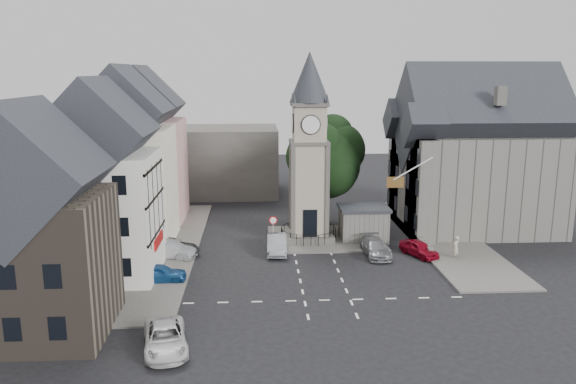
{
  "coord_description": "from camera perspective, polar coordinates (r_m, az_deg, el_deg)",
  "views": [
    {
      "loc": [
        -4.52,
        -39.56,
        14.63
      ],
      "look_at": [
        -1.98,
        5.0,
        4.99
      ],
      "focal_mm": 35.0,
      "sensor_mm": 36.0,
      "label": 1
    }
  ],
  "objects": [
    {
      "name": "van_sw_white",
      "position": [
        31.64,
        -12.36,
        -14.31
      ],
      "size": [
        3.1,
        5.13,
        1.33
      ],
      "primitive_type": "imported",
      "rotation": [
        0.0,
        0.0,
        0.2
      ],
      "color": "silver",
      "rests_on": "ground"
    },
    {
      "name": "terrace_tudor",
      "position": [
        41.92,
        -18.38,
        -0.06
      ],
      "size": [
        8.1,
        7.6,
        12.0
      ],
      "color": "silver",
      "rests_on": "ground"
    },
    {
      "name": "stone_shelter",
      "position": [
        49.73,
        7.67,
        -3.17
      ],
      "size": [
        4.3,
        3.3,
        3.08
      ],
      "color": "slate",
      "rests_on": "ground"
    },
    {
      "name": "road_markings",
      "position": [
        37.35,
        4.02,
        -10.9
      ],
      "size": [
        20.0,
        8.0,
        0.01
      ],
      "primitive_type": "cube",
      "color": "silver",
      "rests_on": "ground"
    },
    {
      "name": "east_boundary_wall",
      "position": [
        53.35,
        11.78,
        -3.49
      ],
      "size": [
        0.4,
        16.0,
        0.9
      ],
      "primitive_type": "cube",
      "color": "slate",
      "rests_on": "ground"
    },
    {
      "name": "car_west_blue",
      "position": [
        41.06,
        -12.98,
        -8.04
      ],
      "size": [
        3.87,
        1.63,
        1.31
      ],
      "primitive_type": "imported",
      "rotation": [
        0.0,
        0.0,
        1.59
      ],
      "color": "navy",
      "rests_on": "ground"
    },
    {
      "name": "building_sw_stone",
      "position": [
        34.29,
        -24.55,
        -4.65
      ],
      "size": [
        8.6,
        7.6,
        10.4
      ],
      "color": "#433932",
      "rests_on": "ground"
    },
    {
      "name": "central_island",
      "position": [
        50.1,
        3.79,
        -4.72
      ],
      "size": [
        10.0,
        8.0,
        0.16
      ],
      "primitive_type": "cube",
      "color": "#595651",
      "rests_on": "ground"
    },
    {
      "name": "pavement_west",
      "position": [
        48.5,
        -12.64,
        -5.59
      ],
      "size": [
        6.0,
        30.0,
        0.14
      ],
      "primitive_type": "cube",
      "color": "#595651",
      "rests_on": "ground"
    },
    {
      "name": "car_island_east",
      "position": [
        46.08,
        8.88,
        -5.61
      ],
      "size": [
        2.02,
        4.61,
        1.32
      ],
      "primitive_type": "imported",
      "rotation": [
        0.0,
        0.0,
        0.04
      ],
      "color": "gray",
      "rests_on": "ground"
    },
    {
      "name": "car_east_red",
      "position": [
        46.66,
        13.16,
        -5.6
      ],
      "size": [
        2.9,
        3.97,
        1.26
      ],
      "primitive_type": "imported",
      "rotation": [
        0.0,
        0.0,
        0.43
      ],
      "color": "maroon",
      "rests_on": "ground"
    },
    {
      "name": "east_building",
      "position": [
        55.06,
        18.23,
        2.84
      ],
      "size": [
        14.4,
        11.4,
        12.6
      ],
      "color": "slate",
      "rests_on": "ground"
    },
    {
      "name": "clock_tower",
      "position": [
        48.21,
        2.15,
        4.42
      ],
      "size": [
        4.86,
        4.86,
        16.25
      ],
      "color": "#4C4944",
      "rests_on": "ground"
    },
    {
      "name": "terrace_pink",
      "position": [
        57.21,
        -14.33,
        3.72
      ],
      "size": [
        8.1,
        7.6,
        12.8
      ],
      "color": "#CC928C",
      "rests_on": "ground"
    },
    {
      "name": "pavement_east",
      "position": [
        52.42,
        15.29,
        -4.38
      ],
      "size": [
        6.0,
        26.0,
        0.14
      ],
      "primitive_type": "cube",
      "color": "#595651",
      "rests_on": "ground"
    },
    {
      "name": "car_island_silver",
      "position": [
        46.23,
        -1.13,
        -5.3
      ],
      "size": [
        1.7,
        4.53,
        1.48
      ],
      "primitive_type": "imported",
      "rotation": [
        0.0,
        0.0,
        -0.03
      ],
      "color": "#9C9FA4",
      "rests_on": "ground"
    },
    {
      "name": "backdrop_west",
      "position": [
        68.8,
        -9.48,
        3.14
      ],
      "size": [
        20.0,
        10.0,
        8.0
      ],
      "primitive_type": "cube",
      "color": "#4C4944",
      "rests_on": "ground"
    },
    {
      "name": "ground",
      "position": [
        42.43,
        3.08,
        -8.0
      ],
      "size": [
        120.0,
        120.0,
        0.0
      ],
      "primitive_type": "plane",
      "color": "black",
      "rests_on": "ground"
    },
    {
      "name": "town_tree",
      "position": [
        53.52,
        3.78,
        3.94
      ],
      "size": [
        7.2,
        7.2,
        10.8
      ],
      "color": "black",
      "rests_on": "ground"
    },
    {
      "name": "warning_sign_post",
      "position": [
        46.75,
        -1.53,
        -3.45
      ],
      "size": [
        0.7,
        0.19,
        2.85
      ],
      "color": "black",
      "rests_on": "ground"
    },
    {
      "name": "car_west_silver",
      "position": [
        45.89,
        -11.92,
        -5.76
      ],
      "size": [
        4.46,
        2.82,
        1.39
      ],
      "primitive_type": "imported",
      "rotation": [
        0.0,
        0.0,
        1.22
      ],
      "color": "#919498",
      "rests_on": "ground"
    },
    {
      "name": "flagpole",
      "position": [
        45.97,
        12.6,
        2.34
      ],
      "size": [
        3.68,
        0.1,
        2.74
      ],
      "color": "white",
      "rests_on": "ground"
    },
    {
      "name": "car_west_grey",
      "position": [
        46.6,
        -11.78,
        -5.5
      ],
      "size": [
        5.33,
        4.12,
        1.35
      ],
      "primitive_type": "imported",
      "rotation": [
        0.0,
        0.0,
        1.12
      ],
      "color": "#2F2F31",
      "rests_on": "ground"
    },
    {
      "name": "pedestrian",
      "position": [
        46.47,
        16.65,
        -5.45
      ],
      "size": [
        0.82,
        0.82,
        1.92
      ],
      "primitive_type": "imported",
      "rotation": [
        0.0,
        0.0,
        3.9
      ],
      "color": "#B7AA97",
      "rests_on": "ground"
    },
    {
      "name": "terrace_cream",
      "position": [
        49.47,
        -16.06,
        2.35
      ],
      "size": [
        8.1,
        7.6,
        12.8
      ],
      "color": "beige",
      "rests_on": "ground"
    }
  ]
}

